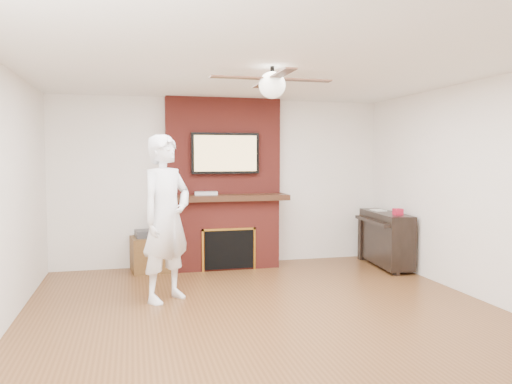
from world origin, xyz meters
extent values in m
cube|color=brown|center=(0.00, 0.00, -0.09)|extent=(5.36, 5.86, 0.18)
cube|color=white|center=(0.00, 0.00, 2.59)|extent=(5.36, 5.86, 0.18)
cube|color=white|center=(0.00, 2.84, 1.25)|extent=(5.36, 0.18, 2.50)
cube|color=white|center=(0.00, -2.84, 1.25)|extent=(5.36, 0.18, 2.50)
cube|color=white|center=(2.59, 0.00, 1.25)|extent=(0.18, 5.86, 2.50)
cube|color=maroon|center=(0.00, 2.50, 0.50)|extent=(1.50, 0.50, 1.00)
cube|color=black|center=(0.00, 2.47, 1.04)|extent=(1.78, 0.64, 0.08)
cube|color=maroon|center=(0.00, 2.65, 1.79)|extent=(1.70, 0.20, 1.42)
cube|color=black|center=(0.00, 2.25, 0.31)|extent=(0.70, 0.06, 0.55)
cube|color=#BF8C2D|center=(0.00, 2.24, 0.60)|extent=(0.78, 0.02, 0.03)
cube|color=#BF8C2D|center=(-0.38, 2.24, 0.31)|extent=(0.03, 0.02, 0.61)
cube|color=#BF8C2D|center=(0.38, 2.24, 0.31)|extent=(0.03, 0.02, 0.61)
cube|color=black|center=(0.00, 2.50, 1.68)|extent=(1.00, 0.07, 0.60)
cube|color=tan|center=(0.00, 2.47, 1.68)|extent=(0.92, 0.01, 0.52)
cylinder|color=black|center=(0.00, 0.00, 2.43)|extent=(0.04, 0.04, 0.14)
sphere|color=white|center=(0.00, 0.00, 2.32)|extent=(0.26, 0.26, 0.26)
cube|color=black|center=(0.33, 0.00, 2.38)|extent=(0.55, 0.11, 0.01)
cube|color=black|center=(0.00, 0.33, 2.38)|extent=(0.11, 0.55, 0.01)
cube|color=black|center=(-0.33, 0.00, 2.38)|extent=(0.55, 0.11, 0.01)
cube|color=black|center=(0.00, -0.33, 2.38)|extent=(0.11, 0.55, 0.01)
imported|color=white|center=(-0.97, 0.95, 0.94)|extent=(0.82, 0.80, 1.88)
cube|color=#523517|center=(-1.10, 2.48, 0.25)|extent=(0.57, 0.57, 0.49)
cube|color=#333336|center=(-1.10, 2.48, 0.54)|extent=(0.43, 0.36, 0.10)
cube|color=black|center=(2.31, 1.94, 0.43)|extent=(0.48, 1.27, 0.76)
cube|color=black|center=(2.18, 1.39, 0.33)|extent=(0.06, 0.10, 0.67)
cube|color=black|center=(2.18, 2.50, 0.33)|extent=(0.06, 0.10, 0.67)
cube|color=black|center=(2.10, 1.94, 0.69)|extent=(0.24, 1.15, 0.05)
cube|color=silver|center=(2.31, 2.18, 0.82)|extent=(0.17, 0.24, 0.01)
cube|color=#B71631|center=(2.31, 1.61, 0.85)|extent=(0.11, 0.11, 0.09)
cube|color=silver|center=(-0.29, 2.45, 1.10)|extent=(0.34, 0.22, 0.05)
cylinder|color=orange|center=(-0.15, 2.30, 0.06)|extent=(0.07, 0.07, 0.13)
cylinder|color=#FCE1C8|center=(0.06, 2.39, 0.06)|extent=(0.08, 0.08, 0.11)
cylinder|color=teal|center=(0.15, 2.33, 0.04)|extent=(0.06, 0.06, 0.09)
camera|label=1|loc=(-1.34, -4.70, 1.62)|focal=35.00mm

